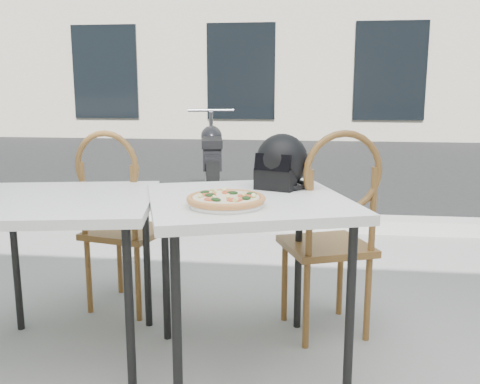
# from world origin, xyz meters

# --- Properties ---
(street_asphalt) EXTENTS (30.00, 8.00, 0.00)m
(street_asphalt) POSITION_xyz_m (0.00, 7.00, 0.00)
(street_asphalt) COLOR black
(street_asphalt) RESTS_ON ground
(curb) EXTENTS (30.00, 0.25, 0.12)m
(curb) POSITION_xyz_m (0.00, 3.00, 0.06)
(curb) COLOR #ADABA1
(curb) RESTS_ON ground
(building_across) EXTENTS (16.00, 6.06, 7.00)m
(building_across) POSITION_xyz_m (-0.00, 13.99, 3.50)
(building_across) COLOR beige
(building_across) RESTS_ON ground
(cafe_table_main) EXTENTS (1.05, 1.05, 0.79)m
(cafe_table_main) POSITION_xyz_m (-0.39, 0.54, 0.72)
(cafe_table_main) COLOR white
(cafe_table_main) RESTS_ON ground
(plate) EXTENTS (0.40, 0.40, 0.02)m
(plate) POSITION_xyz_m (-0.46, 0.35, 0.80)
(plate) COLOR white
(plate) RESTS_ON cafe_table_main
(pizza) EXTENTS (0.34, 0.34, 0.04)m
(pizza) POSITION_xyz_m (-0.46, 0.35, 0.82)
(pizza) COLOR #DC9250
(pizza) RESTS_ON plate
(helmet) EXTENTS (0.32, 0.33, 0.25)m
(helmet) POSITION_xyz_m (-0.26, 0.79, 0.91)
(helmet) COLOR black
(helmet) RESTS_ON cafe_table_main
(cafe_chair_main) EXTENTS (0.53, 0.53, 1.07)m
(cafe_chair_main) POSITION_xyz_m (-0.01, 0.89, 0.59)
(cafe_chair_main) COLOR brown
(cafe_chair_main) RESTS_ON ground
(cafe_table_side) EXTENTS (0.96, 0.96, 0.78)m
(cafe_table_side) POSITION_xyz_m (-1.23, 0.50, 0.71)
(cafe_table_side) COLOR white
(cafe_table_side) RESTS_ON ground
(cafe_chair_side) EXTENTS (0.48, 0.48, 1.04)m
(cafe_chair_side) POSITION_xyz_m (-1.17, 1.07, 0.58)
(cafe_chair_side) COLOR brown
(cafe_chair_side) RESTS_ON ground
(motorcycle) EXTENTS (0.60, 2.01, 1.01)m
(motorcycle) POSITION_xyz_m (-1.15, 3.90, 0.44)
(motorcycle) COLOR black
(motorcycle) RESTS_ON street_asphalt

